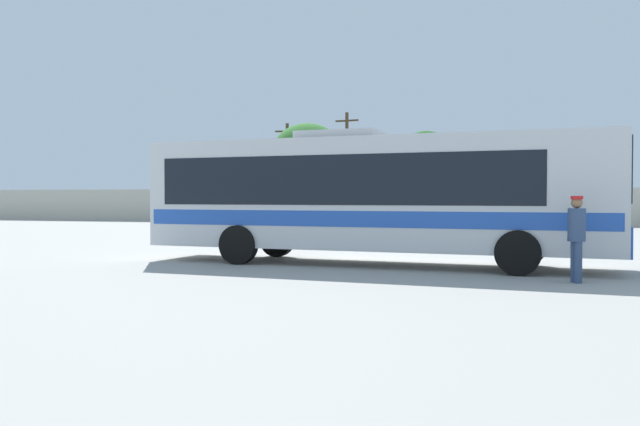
{
  "coord_description": "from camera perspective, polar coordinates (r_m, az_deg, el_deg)",
  "views": [
    {
      "loc": [
        3.81,
        -18.09,
        1.79
      ],
      "look_at": [
        -1.34,
        -0.63,
        1.36
      ],
      "focal_mm": 37.78,
      "sensor_mm": 36.0,
      "label": 1
    }
  ],
  "objects": [
    {
      "name": "roadside_tree_midleft",
      "position": [
        48.27,
        8.97,
        4.99
      ],
      "size": [
        3.72,
        3.72,
        6.46
      ],
      "color": "brown",
      "rests_on": "ground_plane"
    },
    {
      "name": "perimeter_wall",
      "position": [
        44.44,
        11.51,
        0.55
      ],
      "size": [
        80.0,
        0.3,
        2.36
      ],
      "primitive_type": "cube",
      "color": "#B2AD9E",
      "rests_on": "ground_plane"
    },
    {
      "name": "utility_pole_near",
      "position": [
        50.46,
        -2.79,
        3.67
      ],
      "size": [
        1.77,
        0.59,
        7.3
      ],
      "color": "#4C3823",
      "rests_on": "ground_plane"
    },
    {
      "name": "parked_car_third_black",
      "position": [
        40.38,
        7.17,
        -0.11
      ],
      "size": [
        4.24,
        2.01,
        1.43
      ],
      "color": "black",
      "rests_on": "ground_plane"
    },
    {
      "name": "parked_car_leftmost_silver",
      "position": [
        43.7,
        -9.49,
        -0.01
      ],
      "size": [
        4.45,
        2.08,
        1.42
      ],
      "color": "#B7BABF",
      "rests_on": "ground_plane"
    },
    {
      "name": "coach_bus_silver_blue",
      "position": [
        17.87,
        4.12,
        1.7
      ],
      "size": [
        12.47,
        3.58,
        3.55
      ],
      "color": "silver",
      "rests_on": "ground_plane"
    },
    {
      "name": "roadside_tree_left",
      "position": [
        49.75,
        -1.08,
        5.04
      ],
      "size": [
        5.27,
        5.27,
        7.23
      ],
      "color": "brown",
      "rests_on": "ground_plane"
    },
    {
      "name": "attendant_by_bus_door",
      "position": [
        14.99,
        20.91,
        -1.62
      ],
      "size": [
        0.47,
        0.47,
        1.81
      ],
      "color": "#33476B",
      "rests_on": "ground_plane"
    },
    {
      "name": "ground_plane",
      "position": [
        28.4,
        8.69,
        -2.27
      ],
      "size": [
        300.0,
        300.0,
        0.0
      ],
      "primitive_type": "plane",
      "color": "#A3A099"
    },
    {
      "name": "parked_car_second_red",
      "position": [
        42.3,
        -2.63,
        0.0
      ],
      "size": [
        4.53,
        2.16,
        1.48
      ],
      "color": "red",
      "rests_on": "ground_plane"
    },
    {
      "name": "utility_pole_far",
      "position": [
        49.35,
        2.29,
        4.12
      ],
      "size": [
        1.79,
        0.42,
        7.97
      ],
      "color": "#4C3823",
      "rests_on": "ground_plane"
    }
  ]
}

